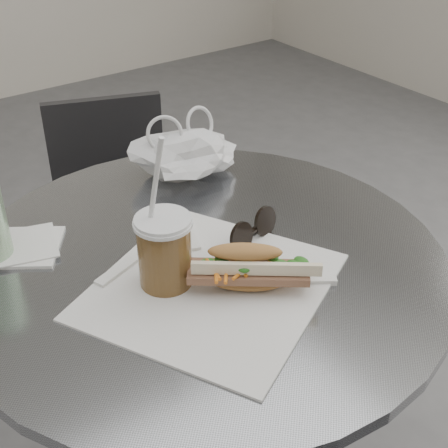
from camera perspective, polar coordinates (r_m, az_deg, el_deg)
cafe_table at (r=1.15m, az=-1.66°, el=-14.05°), size 0.76×0.76×0.74m
chair_far at (r=1.70m, az=-9.26°, el=-3.02°), size 0.40×0.42×0.72m
sandwich_paper at (r=0.91m, az=-1.20°, el=-5.69°), size 0.43×0.42×0.00m
banh_mi at (r=0.89m, az=2.10°, el=-4.06°), size 0.21×0.20×0.07m
iced_coffee at (r=0.89m, az=-5.47°, el=-2.45°), size 0.08×0.08×0.24m
sunglasses at (r=1.00m, az=2.60°, el=-0.64°), size 0.11×0.05×0.05m
plastic_bag at (r=1.17m, az=-3.27°, el=6.20°), size 0.21×0.17×0.09m
napkin_stack at (r=1.04m, az=-17.84°, el=-1.97°), size 0.15×0.15×0.01m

